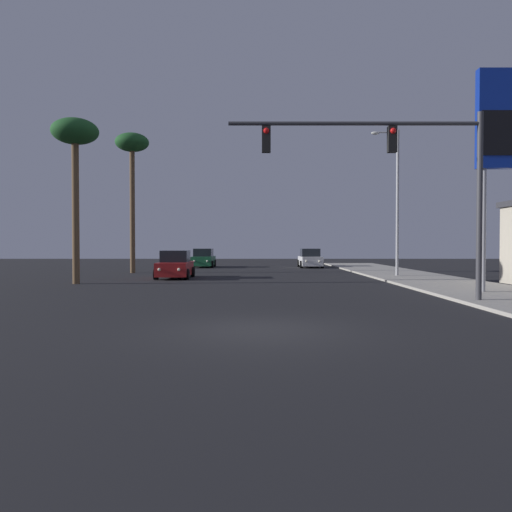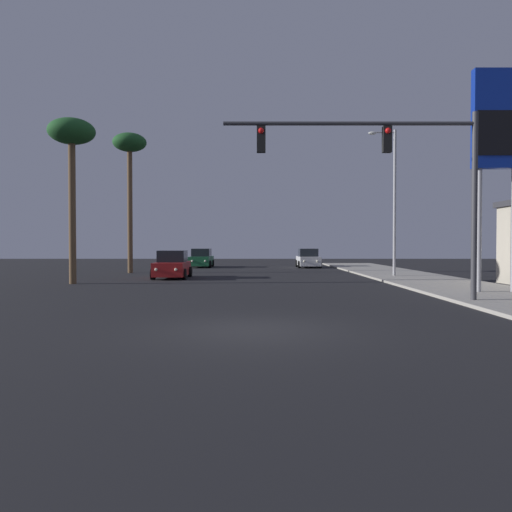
# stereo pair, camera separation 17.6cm
# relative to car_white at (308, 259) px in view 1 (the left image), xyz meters

# --- Properties ---
(ground_plane) EXTENTS (120.00, 120.00, 0.00)m
(ground_plane) POSITION_rel_car_white_xyz_m (-4.75, -32.59, -0.76)
(ground_plane) COLOR black
(sidewalk_right) EXTENTS (5.00, 60.00, 0.12)m
(sidewalk_right) POSITION_rel_car_white_xyz_m (4.75, -22.59, -0.70)
(sidewalk_right) COLOR #9E998E
(sidewalk_right) RESTS_ON ground
(car_white) EXTENTS (2.04, 4.32, 1.68)m
(car_white) POSITION_rel_car_white_xyz_m (0.00, 0.00, 0.00)
(car_white) COLOR silver
(car_white) RESTS_ON ground
(car_red) EXTENTS (2.04, 4.33, 1.68)m
(car_red) POSITION_rel_car_white_xyz_m (-9.75, -14.18, 0.00)
(car_red) COLOR maroon
(car_red) RESTS_ON ground
(car_green) EXTENTS (2.04, 4.33, 1.68)m
(car_green) POSITION_rel_car_white_xyz_m (-9.58, 0.42, 0.00)
(car_green) COLOR #195933
(car_green) RESTS_ON ground
(traffic_light_mast) EXTENTS (8.80, 0.36, 6.50)m
(traffic_light_mast) POSITION_rel_car_white_xyz_m (0.31, -27.16, 4.04)
(traffic_light_mast) COLOR #38383D
(traffic_light_mast) RESTS_ON sidewalk_right
(street_lamp) EXTENTS (1.74, 0.24, 9.00)m
(street_lamp) POSITION_rel_car_white_xyz_m (3.79, -13.55, 4.36)
(street_lamp) COLOR #99999E
(street_lamp) RESTS_ON sidewalk_right
(gas_station_sign) EXTENTS (2.00, 0.42, 9.00)m
(gas_station_sign) POSITION_rel_car_white_xyz_m (5.11, -24.18, 5.86)
(gas_station_sign) COLOR #99999E
(gas_station_sign) RESTS_ON sidewalk_right
(palm_tree_near) EXTENTS (2.40, 2.40, 8.55)m
(palm_tree_near) POSITION_rel_car_white_xyz_m (-14.18, -18.59, 6.66)
(palm_tree_near) COLOR brown
(palm_tree_near) RESTS_ON ground
(palm_tree_mid) EXTENTS (2.40, 2.40, 10.03)m
(palm_tree_mid) POSITION_rel_car_white_xyz_m (-13.72, -8.59, 7.96)
(palm_tree_mid) COLOR brown
(palm_tree_mid) RESTS_ON ground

